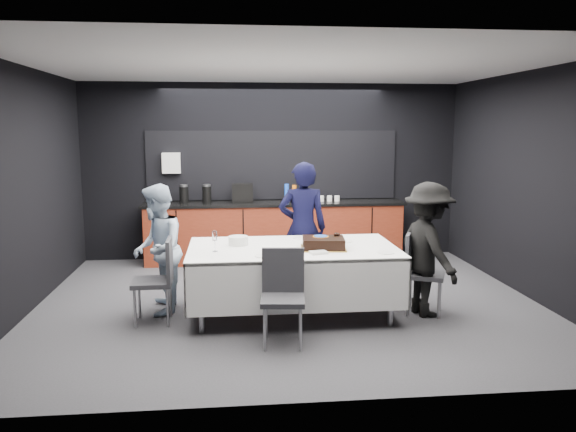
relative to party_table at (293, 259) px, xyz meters
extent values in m
plane|color=#3E3E43|center=(0.00, 0.40, -0.64)|extent=(6.00, 6.00, 0.00)
cube|color=white|center=(0.00, 0.40, 2.16)|extent=(6.00, 5.00, 0.04)
cube|color=black|center=(0.00, 2.90, 0.76)|extent=(6.00, 0.04, 2.80)
cube|color=black|center=(0.00, -2.10, 0.76)|extent=(6.00, 0.04, 2.80)
cube|color=black|center=(-3.00, 0.40, 0.76)|extent=(0.04, 5.00, 2.80)
cube|color=black|center=(3.00, 0.40, 0.76)|extent=(0.04, 5.00, 2.80)
cube|color=maroon|center=(0.00, 2.60, -0.19)|extent=(4.00, 0.60, 0.90)
cube|color=black|center=(0.00, 2.60, 0.28)|extent=(4.10, 0.64, 0.04)
cube|color=black|center=(0.00, 2.88, 0.86)|extent=(4.00, 0.03, 1.10)
cube|color=white|center=(-1.60, 2.83, 0.91)|extent=(0.28, 0.12, 0.32)
cylinder|color=black|center=(-1.40, 2.60, 0.43)|extent=(0.14, 0.14, 0.26)
cylinder|color=black|center=(-1.05, 2.60, 0.43)|extent=(0.14, 0.14, 0.26)
cube|color=black|center=(-0.50, 2.60, 0.45)|extent=(0.32, 0.24, 0.30)
cylinder|color=blue|center=(0.20, 2.65, 0.44)|extent=(0.07, 0.07, 0.28)
cylinder|color=orange|center=(0.32, 2.65, 0.43)|extent=(0.07, 0.07, 0.26)
cylinder|color=blue|center=(0.44, 2.58, 0.44)|extent=(0.07, 0.07, 0.28)
cylinder|color=white|center=(0.75, 2.60, 0.34)|extent=(0.08, 0.08, 0.09)
cylinder|color=white|center=(0.88, 2.60, 0.34)|extent=(0.08, 0.08, 0.09)
cylinder|color=white|center=(1.00, 2.60, 0.34)|extent=(0.08, 0.08, 0.09)
cylinder|color=#99999E|center=(-1.40, 2.60, 0.57)|extent=(0.12, 0.12, 0.03)
cylinder|color=#99999E|center=(-1.05, 2.60, 0.57)|extent=(0.12, 0.12, 0.03)
cylinder|color=#99999E|center=(-1.00, -0.50, -0.27)|extent=(0.06, 0.06, 0.75)
cylinder|color=#99999E|center=(-1.00, 0.50, -0.27)|extent=(0.06, 0.06, 0.75)
cylinder|color=#99999E|center=(1.00, -0.50, -0.27)|extent=(0.06, 0.06, 0.75)
cylinder|color=#99999E|center=(1.00, 0.50, -0.27)|extent=(0.06, 0.06, 0.75)
cube|color=white|center=(0.00, 0.00, 0.12)|extent=(2.32, 1.32, 0.04)
cube|color=white|center=(0.00, -0.65, -0.15)|extent=(2.32, 0.02, 0.55)
cube|color=white|center=(0.00, 0.65, -0.15)|extent=(2.32, 0.02, 0.55)
cube|color=white|center=(-1.15, 0.00, -0.15)|extent=(0.02, 1.32, 0.55)
cube|color=white|center=(1.15, 0.00, -0.15)|extent=(0.02, 1.32, 0.55)
cube|color=gold|center=(0.33, -0.13, 0.14)|extent=(0.53, 0.45, 0.01)
cube|color=black|center=(0.33, -0.13, 0.20)|extent=(0.49, 0.41, 0.10)
cube|color=black|center=(0.33, -0.13, 0.26)|extent=(0.49, 0.41, 0.01)
cylinder|color=orange|center=(0.31, -0.07, 0.26)|extent=(0.18, 0.18, 0.00)
cylinder|color=blue|center=(0.31, -0.07, 0.27)|extent=(0.15, 0.15, 0.01)
sphere|color=black|center=(0.51, -0.01, 0.28)|extent=(0.04, 0.04, 0.04)
sphere|color=black|center=(0.53, -0.05, 0.28)|extent=(0.04, 0.04, 0.04)
sphere|color=black|center=(0.49, -0.05, 0.28)|extent=(0.04, 0.04, 0.04)
cylinder|color=white|center=(-0.60, 0.16, 0.19)|extent=(0.22, 0.22, 0.10)
cylinder|color=white|center=(-0.36, -0.44, 0.14)|extent=(0.18, 0.18, 0.01)
cylinder|color=white|center=(0.64, 0.22, 0.14)|extent=(0.19, 0.19, 0.01)
cylinder|color=white|center=(0.95, -0.41, 0.14)|extent=(0.18, 0.18, 0.01)
cylinder|color=white|center=(0.16, 0.49, 0.14)|extent=(0.20, 0.20, 0.01)
cube|color=white|center=(0.23, -0.38, 0.15)|extent=(0.20, 0.15, 0.03)
cylinder|color=white|center=(-0.86, -0.16, 0.14)|extent=(0.06, 0.06, 0.00)
cylinder|color=white|center=(-0.86, -0.16, 0.20)|extent=(0.01, 0.01, 0.12)
cylinder|color=white|center=(-0.86, -0.16, 0.31)|extent=(0.05, 0.05, 0.10)
cube|color=#313137|center=(-1.54, -0.13, -0.19)|extent=(0.43, 0.43, 0.05)
cube|color=#313137|center=(-1.35, -0.13, 0.06)|extent=(0.05, 0.42, 0.45)
cylinder|color=#99999E|center=(-1.71, 0.03, -0.42)|extent=(0.03, 0.03, 0.44)
cylinder|color=#99999E|center=(-1.71, -0.31, -0.42)|extent=(0.03, 0.03, 0.44)
cylinder|color=#99999E|center=(-1.37, 0.04, -0.42)|extent=(0.03, 0.03, 0.44)
cylinder|color=#99999E|center=(-1.37, -0.30, -0.42)|extent=(0.03, 0.03, 0.44)
cube|color=#313137|center=(1.50, -0.13, -0.19)|extent=(0.55, 0.55, 0.05)
cube|color=#313137|center=(1.33, -0.05, 0.06)|extent=(0.20, 0.40, 0.45)
cylinder|color=#99999E|center=(1.59, -0.35, -0.42)|extent=(0.03, 0.03, 0.44)
cylinder|color=#99999E|center=(1.72, -0.04, -0.42)|extent=(0.03, 0.03, 0.44)
cylinder|color=#99999E|center=(1.28, -0.21, -0.42)|extent=(0.03, 0.03, 0.44)
cylinder|color=#99999E|center=(1.41, 0.10, -0.42)|extent=(0.03, 0.03, 0.44)
cube|color=#313137|center=(-0.20, -0.90, -0.19)|extent=(0.46, 0.46, 0.05)
cube|color=#313137|center=(-0.17, -0.72, 0.06)|extent=(0.42, 0.09, 0.45)
cylinder|color=#99999E|center=(-0.38, -1.05, -0.42)|extent=(0.03, 0.03, 0.44)
cylinder|color=#99999E|center=(-0.05, -1.09, -0.42)|extent=(0.03, 0.03, 0.44)
cylinder|color=#99999E|center=(-0.35, -0.72, -0.42)|extent=(0.03, 0.03, 0.44)
cylinder|color=#99999E|center=(-0.01, -0.75, -0.42)|extent=(0.03, 0.03, 0.44)
imported|color=black|center=(0.22, 0.83, 0.20)|extent=(0.63, 0.43, 1.68)
imported|color=#ACC1D9|center=(-1.52, 0.21, 0.10)|extent=(0.60, 0.75, 1.48)
imported|color=black|center=(1.51, -0.18, 0.11)|extent=(0.76, 1.07, 1.51)
camera|label=1|loc=(-0.68, -6.12, 1.46)|focal=35.00mm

